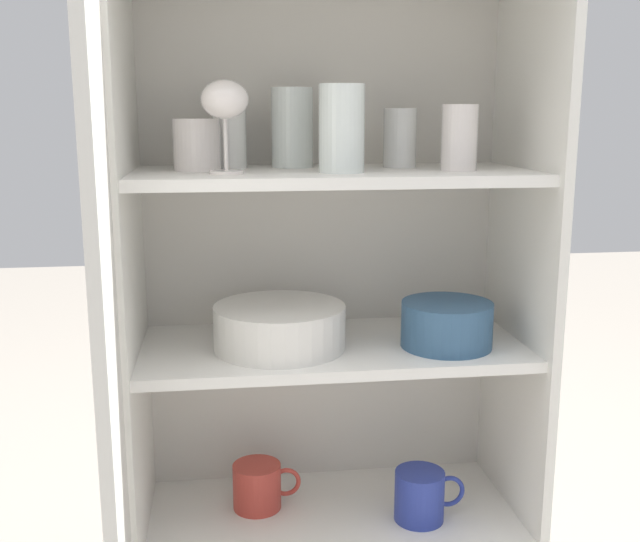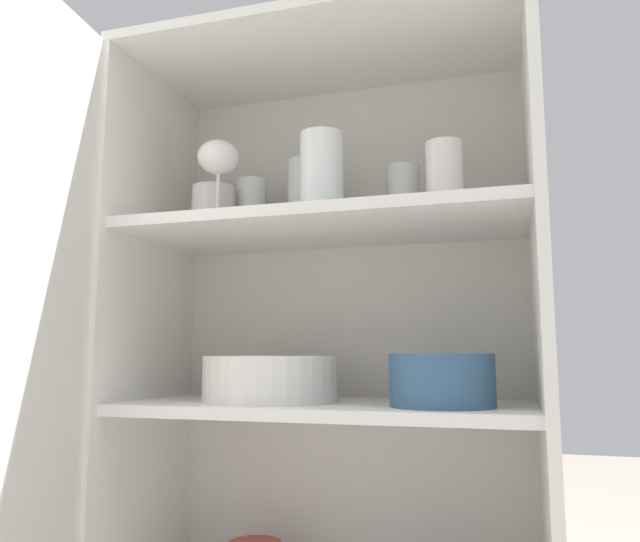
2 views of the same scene
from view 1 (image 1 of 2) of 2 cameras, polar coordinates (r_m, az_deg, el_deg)
The scene contains 18 objects.
cupboard_back_panel at distance 1.57m, azimuth 0.03°, elevation -2.95°, with size 0.75×0.02×1.25m, color silver.
cupboard_side_left at distance 1.41m, azimuth -13.96°, elevation -5.15°, with size 0.02×0.36×1.25m, color white.
cupboard_side_right at distance 1.51m, azimuth 14.82°, elevation -4.03°, with size 0.02×0.36×1.25m, color white.
shelf_board_lower at distance 1.56m, azimuth 0.90°, elevation -18.04°, with size 0.71×0.32×0.02m, color white.
shelf_board_middle at distance 1.42m, azimuth 0.95°, elevation -5.88°, with size 0.71×0.32×0.02m, color white.
shelf_board_upper at distance 1.36m, azimuth 0.99°, elevation 7.28°, with size 0.71×0.32×0.02m, color white.
cupboard_door at distance 1.07m, azimuth -15.53°, elevation -10.86°, with size 0.05×0.37×1.25m.
tumbler_glass_0 at distance 1.30m, azimuth 1.66°, elevation 10.80°, with size 0.08×0.08×0.15m.
tumbler_glass_1 at distance 1.41m, azimuth -6.91°, elevation 10.13°, with size 0.06×0.06×0.12m.
tumbler_glass_2 at distance 1.43m, azimuth 6.11°, elevation 10.05°, with size 0.06×0.06×0.11m.
tumbler_glass_3 at distance 1.42m, azimuth -2.14°, elevation 10.86°, with size 0.08×0.08×0.15m.
tumbler_glass_4 at distance 1.36m, azimuth 10.57°, elevation 9.95°, with size 0.06×0.06×0.12m.
tumbler_glass_5 at distance 1.36m, azimuth -9.38°, elevation 9.47°, with size 0.08×0.08×0.09m.
wine_glass_0 at distance 1.27m, azimuth -7.27°, elevation 12.57°, with size 0.08×0.08×0.15m.
plate_stack_white at distance 1.38m, azimuth -3.09°, elevation -4.27°, with size 0.24×0.24×0.08m.
mixing_bowl_large at distance 1.40m, azimuth 9.63°, elevation -3.91°, with size 0.17×0.17×0.08m.
coffee_mug_primary at distance 1.55m, azimuth -4.74°, elevation -16.00°, with size 0.14×0.10×0.09m.
coffee_mug_extra_1 at distance 1.51m, azimuth 7.67°, elevation -16.59°, with size 0.14×0.10×0.10m.
Camera 1 is at (-0.20, -1.18, 1.03)m, focal length 42.00 mm.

